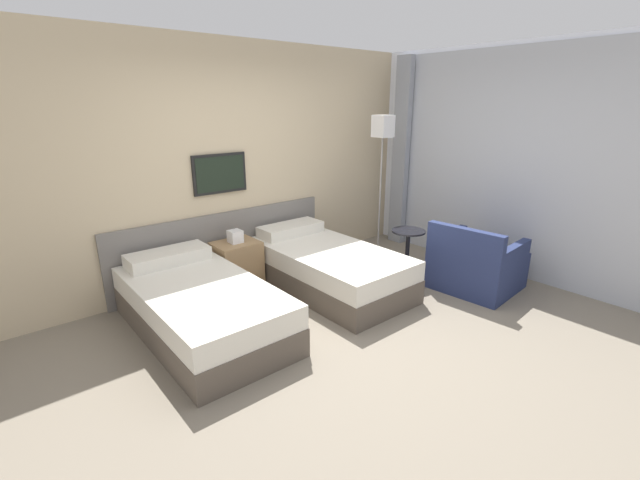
# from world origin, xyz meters

# --- Properties ---
(ground_plane) EXTENTS (16.00, 16.00, 0.00)m
(ground_plane) POSITION_xyz_m (0.00, 0.00, 0.00)
(ground_plane) COLOR slate
(wall_headboard) EXTENTS (10.00, 0.10, 2.70)m
(wall_headboard) POSITION_xyz_m (-0.01, 1.96, 1.30)
(wall_headboard) COLOR #C6B28E
(wall_headboard) RESTS_ON ground_plane
(wall_window) EXTENTS (0.21, 4.43, 2.70)m
(wall_window) POSITION_xyz_m (2.57, -0.18, 1.34)
(wall_window) COLOR white
(wall_window) RESTS_ON ground_plane
(bed_near_door) EXTENTS (1.00, 1.91, 0.60)m
(bed_near_door) POSITION_xyz_m (-1.01, 0.96, 0.25)
(bed_near_door) COLOR brown
(bed_near_door) RESTS_ON ground_plane
(bed_near_window) EXTENTS (1.00, 1.91, 0.60)m
(bed_near_window) POSITION_xyz_m (0.52, 0.96, 0.25)
(bed_near_window) COLOR brown
(bed_near_window) RESTS_ON ground_plane
(nightstand) EXTENTS (0.49, 0.41, 0.67)m
(nightstand) POSITION_xyz_m (-0.24, 1.65, 0.27)
(nightstand) COLOR #9E7A51
(nightstand) RESTS_ON ground_plane
(floor_lamp) EXTENTS (0.24, 0.24, 1.88)m
(floor_lamp) POSITION_xyz_m (1.82, 1.36, 1.56)
(floor_lamp) COLOR #9E9993
(floor_lamp) RESTS_ON ground_plane
(side_table) EXTENTS (0.39, 0.39, 0.61)m
(side_table) POSITION_xyz_m (1.40, 0.53, 0.42)
(side_table) COLOR black
(side_table) RESTS_ON ground_plane
(armchair) EXTENTS (0.91, 0.91, 0.78)m
(armchair) POSITION_xyz_m (1.80, -0.14, 0.26)
(armchair) COLOR navy
(armchair) RESTS_ON ground_plane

